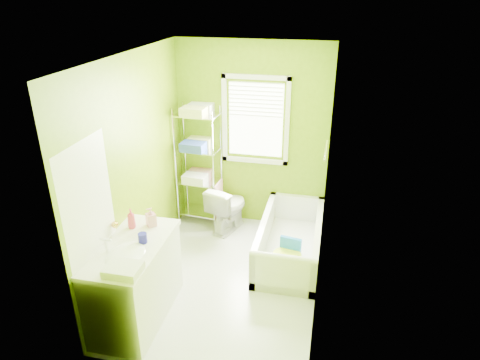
% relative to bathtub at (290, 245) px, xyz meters
% --- Properties ---
extents(ground, '(2.90, 2.90, 0.00)m').
position_rel_bathtub_xyz_m(ground, '(-0.67, -0.61, -0.17)').
color(ground, silver).
rests_on(ground, ground).
extents(room_envelope, '(2.14, 2.94, 2.62)m').
position_rel_bathtub_xyz_m(room_envelope, '(-0.67, -0.61, 1.38)').
color(room_envelope, '#688C06').
rests_on(room_envelope, ground).
extents(window, '(0.92, 0.05, 1.22)m').
position_rel_bathtub_xyz_m(window, '(-0.62, 0.81, 1.45)').
color(window, white).
rests_on(window, ground).
extents(door, '(0.09, 0.80, 2.00)m').
position_rel_bathtub_xyz_m(door, '(-1.71, -1.61, 0.83)').
color(door, white).
rests_on(door, ground).
extents(right_wall_decor, '(0.04, 1.48, 1.17)m').
position_rel_bathtub_xyz_m(right_wall_decor, '(0.36, -0.63, 1.15)').
color(right_wall_decor, '#490818').
rests_on(right_wall_decor, ground).
extents(bathtub, '(0.76, 1.62, 0.52)m').
position_rel_bathtub_xyz_m(bathtub, '(0.00, 0.00, 0.00)').
color(bathtub, white).
rests_on(bathtub, ground).
extents(toilet, '(0.58, 0.76, 0.69)m').
position_rel_bathtub_xyz_m(toilet, '(-0.94, 0.51, 0.18)').
color(toilet, white).
rests_on(toilet, ground).
extents(vanity, '(0.60, 1.18, 1.11)m').
position_rel_bathtub_xyz_m(vanity, '(-1.43, -1.44, 0.30)').
color(vanity, silver).
rests_on(vanity, ground).
extents(wire_shelf_unit, '(0.62, 0.49, 1.76)m').
position_rel_bathtub_xyz_m(wire_shelf_unit, '(-1.38, 0.65, 0.91)').
color(wire_shelf_unit, silver).
rests_on(wire_shelf_unit, ground).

